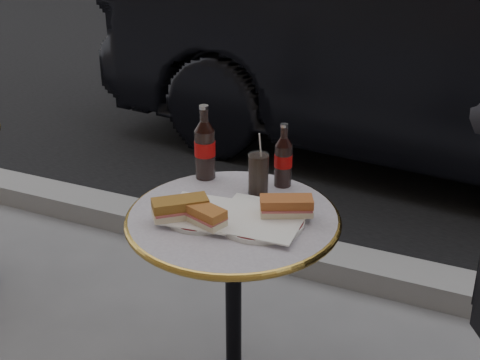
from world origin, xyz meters
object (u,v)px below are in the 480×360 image
at_px(cola_glass, 258,174).
at_px(plate_left, 203,215).
at_px(bistro_table, 234,317).
at_px(cola_bottle_left, 205,142).
at_px(cola_bottle_right, 283,155).
at_px(parked_car, 464,49).
at_px(plate_right, 261,220).

bearing_deg(cola_glass, plate_left, -113.62).
bearing_deg(bistro_table, plate_left, -147.79).
bearing_deg(cola_bottle_left, cola_bottle_right, 10.32).
bearing_deg(cola_bottle_right, plate_left, -115.51).
distance_m(cola_glass, parked_car, 2.34).
bearing_deg(plate_right, cola_glass, 114.66).
bearing_deg(bistro_table, cola_bottle_left, 133.81).
xyz_separation_m(plate_left, cola_bottle_left, (-0.11, 0.24, 0.12)).
xyz_separation_m(bistro_table, plate_left, (-0.07, -0.05, 0.37)).
xyz_separation_m(cola_bottle_right, cola_glass, (-0.05, -0.09, -0.04)).
height_order(plate_left, parked_car, parked_car).
distance_m(bistro_table, parked_car, 2.52).
height_order(cola_bottle_right, cola_glass, cola_bottle_right).
bearing_deg(parked_car, bistro_table, 176.56).
distance_m(bistro_table, plate_right, 0.38).
bearing_deg(cola_bottle_right, cola_glass, -119.75).
bearing_deg(plate_left, cola_bottle_right, 64.49).
relative_size(bistro_table, cola_glass, 5.61).
distance_m(cola_bottle_right, parked_car, 2.25).
distance_m(plate_left, cola_glass, 0.23).
bearing_deg(cola_glass, parked_car, 80.34).
height_order(bistro_table, cola_glass, cola_glass).
height_order(cola_bottle_left, cola_bottle_right, cola_bottle_left).
distance_m(cola_bottle_right, cola_glass, 0.11).
bearing_deg(bistro_table, cola_bottle_right, 75.35).
xyz_separation_m(cola_bottle_left, parked_car, (0.59, 2.26, -0.12)).
distance_m(plate_left, plate_right, 0.17).
bearing_deg(cola_bottle_left, plate_right, -36.73).
height_order(bistro_table, plate_left, plate_left).
xyz_separation_m(plate_left, parked_car, (0.48, 2.50, -0.01)).
height_order(plate_left, cola_bottle_right, cola_bottle_right).
bearing_deg(parked_car, plate_left, 175.09).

